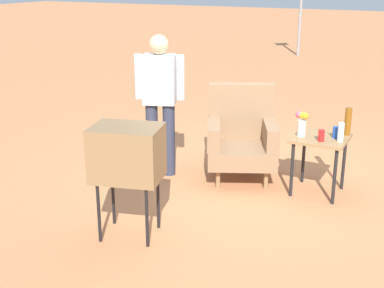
# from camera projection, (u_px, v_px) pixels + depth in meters

# --- Properties ---
(ground_plane) EXTENTS (60.00, 60.00, 0.00)m
(ground_plane) POSITION_uv_depth(u_px,v_px,m) (247.00, 177.00, 6.12)
(ground_plane) COLOR #C17A4C
(armchair) EXTENTS (1.02, 1.03, 1.06)m
(armchair) POSITION_uv_depth(u_px,v_px,m) (241.00, 135.00, 6.02)
(armchair) COLOR #937047
(armchair) RESTS_ON ground
(side_table) EXTENTS (0.56, 0.56, 0.63)m
(side_table) POSITION_uv_depth(u_px,v_px,m) (320.00, 145.00, 5.54)
(side_table) COLOR black
(side_table) RESTS_ON ground
(tv_on_stand) EXTENTS (0.69, 0.58, 1.03)m
(tv_on_stand) POSITION_uv_depth(u_px,v_px,m) (127.00, 154.00, 4.55)
(tv_on_stand) COLOR black
(tv_on_stand) RESTS_ON ground
(person_standing) EXTENTS (0.54, 0.33, 1.64)m
(person_standing) POSITION_uv_depth(u_px,v_px,m) (160.00, 97.00, 5.94)
(person_standing) COLOR #2D3347
(person_standing) RESTS_ON ground
(road_sign) EXTENTS (0.33, 0.33, 2.44)m
(road_sign) POSITION_uv_depth(u_px,v_px,m) (301.00, 7.00, 14.72)
(road_sign) COLOR gray
(road_sign) RESTS_ON ground
(soda_can_red) EXTENTS (0.07, 0.07, 0.12)m
(soda_can_red) POSITION_uv_depth(u_px,v_px,m) (321.00, 136.00, 5.35)
(soda_can_red) COLOR red
(soda_can_red) RESTS_ON side_table
(bottle_short_clear) EXTENTS (0.06, 0.06, 0.20)m
(bottle_short_clear) POSITION_uv_depth(u_px,v_px,m) (341.00, 132.00, 5.33)
(bottle_short_clear) COLOR silver
(bottle_short_clear) RESTS_ON side_table
(bottle_tall_amber) EXTENTS (0.07, 0.07, 0.30)m
(bottle_tall_amber) POSITION_uv_depth(u_px,v_px,m) (348.00, 121.00, 5.53)
(bottle_tall_amber) COLOR brown
(bottle_tall_amber) RESTS_ON side_table
(soda_can_blue) EXTENTS (0.07, 0.07, 0.12)m
(soda_can_blue) POSITION_uv_depth(u_px,v_px,m) (336.00, 132.00, 5.46)
(soda_can_blue) COLOR blue
(soda_can_blue) RESTS_ON side_table
(flower_vase) EXTENTS (0.15, 0.09, 0.27)m
(flower_vase) POSITION_uv_depth(u_px,v_px,m) (302.00, 123.00, 5.49)
(flower_vase) COLOR silver
(flower_vase) RESTS_ON side_table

